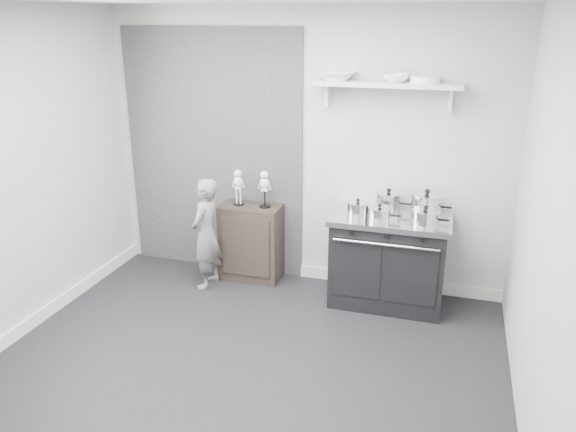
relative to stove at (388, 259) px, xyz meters
The scene contains 16 objects.
ground 1.80m from the stove, 122.17° to the right, with size 4.00×4.00×0.00m, color black.
room_shell 2.06m from the stove, 127.48° to the right, with size 4.02×3.62×2.71m.
wall_shelf 1.59m from the stove, 122.55° to the left, with size 1.30×0.26×0.24m.
stove is the anchor object (origin of this frame).
side_cabinet 1.42m from the stove, behind, with size 0.61×0.35×0.79m, color black.
child 1.79m from the stove, behind, with size 0.41×0.27×1.12m, color slate.
pot_front_left 0.59m from the stove, 160.67° to the right, with size 0.29×0.20×0.17m.
pot_back_left 0.54m from the stove, 109.11° to the left, with size 0.33×0.24×0.22m.
pot_back_right 0.62m from the stove, 19.41° to the left, with size 0.37×0.28×0.25m.
pot_front_right 0.61m from the stove, 26.46° to the right, with size 0.33×0.24×0.18m.
pot_front_center 0.51m from the stove, 125.76° to the right, with size 0.30×0.21×0.15m.
skeleton_full 1.65m from the stove, behind, with size 0.12×0.08×0.42m, color beige, non-canonical shape.
skeleton_torso 1.39m from the stove, behind, with size 0.12×0.08×0.43m, color beige, non-canonical shape.
bowl_large 1.75m from the stove, 161.59° to the left, with size 0.33×0.33×0.08m, color white.
bowl_small 1.65m from the stove, 106.44° to the left, with size 0.23×0.23×0.07m, color white.
plate_stack 1.65m from the stove, 45.10° to the left, with size 0.25×0.25×0.06m, color white.
Camera 1 is at (1.41, -3.40, 2.58)m, focal length 35.00 mm.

